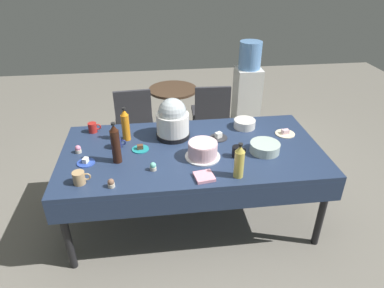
{
  "coord_description": "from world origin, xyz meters",
  "views": [
    {
      "loc": [
        -0.31,
        -2.46,
        2.24
      ],
      "look_at": [
        0.0,
        0.0,
        0.8
      ],
      "focal_mm": 31.75,
      "sensor_mm": 36.0,
      "label": 1
    }
  ],
  "objects_px": {
    "coffee_mug_red": "(93,128)",
    "coffee_mug_navy": "(117,143)",
    "ceramic_snack_bowl": "(245,124)",
    "dessert_plate_cobalt": "(86,162)",
    "maroon_chair_right": "(211,111)",
    "cupcake_lemon": "(153,167)",
    "slow_cooker": "(173,120)",
    "cupcake_cocoa": "(111,183)",
    "soda_bottle_ginger_ale": "(239,162)",
    "round_cafe_table": "(173,105)",
    "frosted_layer_cake": "(203,150)",
    "soda_bottle_cola": "(116,144)",
    "dessert_plate_cream": "(285,133)",
    "coffee_mug_black": "(237,152)",
    "water_cooler": "(247,91)",
    "cupcake_rose": "(78,149)",
    "dessert_plate_charcoal": "(218,137)",
    "dessert_plate_teal": "(140,148)",
    "coffee_mug_tan": "(79,178)",
    "maroon_chair_left": "(134,115)",
    "soda_bottle_orange_juice": "(125,125)",
    "potluck_table": "(192,155)",
    "glass_salad_bowl": "(265,147)"
  },
  "relations": [
    {
      "from": "maroon_chair_left",
      "to": "round_cafe_table",
      "type": "distance_m",
      "value": 0.54
    },
    {
      "from": "glass_salad_bowl",
      "to": "dessert_plate_cobalt",
      "type": "height_order",
      "value": "glass_salad_bowl"
    },
    {
      "from": "dessert_plate_cobalt",
      "to": "dessert_plate_cream",
      "type": "distance_m",
      "value": 1.77
    },
    {
      "from": "potluck_table",
      "to": "dessert_plate_cobalt",
      "type": "bearing_deg",
      "value": -172.66
    },
    {
      "from": "cupcake_rose",
      "to": "maroon_chair_left",
      "type": "distance_m",
      "value": 1.33
    },
    {
      "from": "ceramic_snack_bowl",
      "to": "dessert_plate_teal",
      "type": "xyz_separation_m",
      "value": [
        -0.98,
        -0.29,
        -0.03
      ]
    },
    {
      "from": "frosted_layer_cake",
      "to": "cupcake_rose",
      "type": "xyz_separation_m",
      "value": [
        -1.02,
        0.2,
        -0.04
      ]
    },
    {
      "from": "dessert_plate_cream",
      "to": "coffee_mug_black",
      "type": "relative_size",
      "value": 1.52
    },
    {
      "from": "dessert_plate_charcoal",
      "to": "slow_cooker",
      "type": "bearing_deg",
      "value": 168.48
    },
    {
      "from": "cupcake_rose",
      "to": "coffee_mug_navy",
      "type": "distance_m",
      "value": 0.32
    },
    {
      "from": "cupcake_lemon",
      "to": "cupcake_cocoa",
      "type": "relative_size",
      "value": 1.0
    },
    {
      "from": "coffee_mug_tan",
      "to": "dessert_plate_charcoal",
      "type": "bearing_deg",
      "value": 25.55
    },
    {
      "from": "soda_bottle_orange_juice",
      "to": "water_cooler",
      "type": "relative_size",
      "value": 0.25
    },
    {
      "from": "soda_bottle_ginger_ale",
      "to": "maroon_chair_right",
      "type": "relative_size",
      "value": 0.33
    },
    {
      "from": "frosted_layer_cake",
      "to": "coffee_mug_navy",
      "type": "height_order",
      "value": "frosted_layer_cake"
    },
    {
      "from": "glass_salad_bowl",
      "to": "soda_bottle_orange_juice",
      "type": "xyz_separation_m",
      "value": [
        -1.16,
        0.36,
        0.1
      ]
    },
    {
      "from": "ceramic_snack_bowl",
      "to": "soda_bottle_cola",
      "type": "distance_m",
      "value": 1.25
    },
    {
      "from": "soda_bottle_ginger_ale",
      "to": "frosted_layer_cake",
      "type": "bearing_deg",
      "value": 127.22
    },
    {
      "from": "coffee_mug_black",
      "to": "maroon_chair_right",
      "type": "distance_m",
      "value": 1.49
    },
    {
      "from": "frosted_layer_cake",
      "to": "maroon_chair_right",
      "type": "distance_m",
      "value": 1.51
    },
    {
      "from": "frosted_layer_cake",
      "to": "soda_bottle_cola",
      "type": "height_order",
      "value": "soda_bottle_cola"
    },
    {
      "from": "dessert_plate_cream",
      "to": "cupcake_rose",
      "type": "xyz_separation_m",
      "value": [
        -1.83,
        -0.1,
        0.02
      ]
    },
    {
      "from": "dessert_plate_cobalt",
      "to": "water_cooler",
      "type": "relative_size",
      "value": 0.12
    },
    {
      "from": "coffee_mug_black",
      "to": "glass_salad_bowl",
      "type": "bearing_deg",
      "value": 10.71
    },
    {
      "from": "water_cooler",
      "to": "dessert_plate_teal",
      "type": "bearing_deg",
      "value": -130.8
    },
    {
      "from": "maroon_chair_right",
      "to": "dessert_plate_cobalt",
      "type": "bearing_deg",
      "value": -131.8
    },
    {
      "from": "soda_bottle_orange_juice",
      "to": "slow_cooker",
      "type": "bearing_deg",
      "value": 0.38
    },
    {
      "from": "coffee_mug_black",
      "to": "water_cooler",
      "type": "xyz_separation_m",
      "value": [
        0.59,
        1.8,
        -0.21
      ]
    },
    {
      "from": "dessert_plate_cream",
      "to": "water_cooler",
      "type": "relative_size",
      "value": 0.14
    },
    {
      "from": "glass_salad_bowl",
      "to": "soda_bottle_ginger_ale",
      "type": "height_order",
      "value": "soda_bottle_ginger_ale"
    },
    {
      "from": "round_cafe_table",
      "to": "cupcake_lemon",
      "type": "bearing_deg",
      "value": -99.02
    },
    {
      "from": "cupcake_rose",
      "to": "soda_bottle_ginger_ale",
      "type": "distance_m",
      "value": 1.34
    },
    {
      "from": "ceramic_snack_bowl",
      "to": "dessert_plate_cobalt",
      "type": "height_order",
      "value": "ceramic_snack_bowl"
    },
    {
      "from": "dessert_plate_cobalt",
      "to": "coffee_mug_red",
      "type": "relative_size",
      "value": 1.21
    },
    {
      "from": "dessert_plate_cream",
      "to": "round_cafe_table",
      "type": "relative_size",
      "value": 0.25
    },
    {
      "from": "glass_salad_bowl",
      "to": "soda_bottle_cola",
      "type": "height_order",
      "value": "soda_bottle_cola"
    },
    {
      "from": "maroon_chair_left",
      "to": "water_cooler",
      "type": "bearing_deg",
      "value": 12.86
    },
    {
      "from": "coffee_mug_red",
      "to": "coffee_mug_navy",
      "type": "relative_size",
      "value": 0.94
    },
    {
      "from": "maroon_chair_right",
      "to": "cupcake_rose",
      "type": "bearing_deg",
      "value": -137.38
    },
    {
      "from": "ceramic_snack_bowl",
      "to": "dessert_plate_cobalt",
      "type": "xyz_separation_m",
      "value": [
        -1.41,
        -0.45,
        -0.03
      ]
    },
    {
      "from": "cupcake_cocoa",
      "to": "coffee_mug_black",
      "type": "height_order",
      "value": "coffee_mug_black"
    },
    {
      "from": "glass_salad_bowl",
      "to": "soda_bottle_orange_juice",
      "type": "relative_size",
      "value": 0.81
    },
    {
      "from": "cupcake_cocoa",
      "to": "soda_bottle_ginger_ale",
      "type": "relative_size",
      "value": 0.24
    },
    {
      "from": "cupcake_lemon",
      "to": "soda_bottle_ginger_ale",
      "type": "distance_m",
      "value": 0.66
    },
    {
      "from": "dessert_plate_charcoal",
      "to": "soda_bottle_orange_juice",
      "type": "distance_m",
      "value": 0.83
    },
    {
      "from": "ceramic_snack_bowl",
      "to": "cupcake_lemon",
      "type": "height_order",
      "value": "ceramic_snack_bowl"
    },
    {
      "from": "coffee_mug_navy",
      "to": "water_cooler",
      "type": "xyz_separation_m",
      "value": [
        1.57,
        1.53,
        -0.2
      ]
    },
    {
      "from": "maroon_chair_left",
      "to": "dessert_plate_cream",
      "type": "bearing_deg",
      "value": -38.6
    },
    {
      "from": "coffee_mug_red",
      "to": "maroon_chair_left",
      "type": "xyz_separation_m",
      "value": [
        0.33,
        0.88,
        -0.3
      ]
    },
    {
      "from": "slow_cooker",
      "to": "cupcake_cocoa",
      "type": "bearing_deg",
      "value": -125.6
    }
  ]
}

